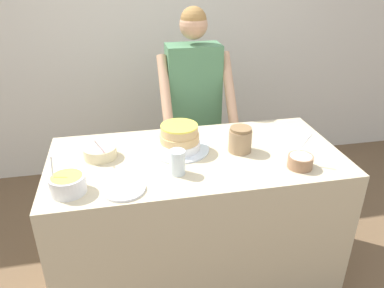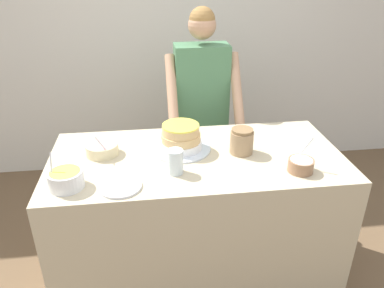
{
  "view_description": "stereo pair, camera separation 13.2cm",
  "coord_description": "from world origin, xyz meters",
  "views": [
    {
      "loc": [
        -0.4,
        -1.44,
        1.93
      ],
      "look_at": [
        -0.03,
        0.36,
        1.01
      ],
      "focal_mm": 35.0,
      "sensor_mm": 36.0,
      "label": 1
    },
    {
      "loc": [
        -0.27,
        -1.46,
        1.93
      ],
      "look_at": [
        -0.03,
        0.36,
        1.01
      ],
      "focal_mm": 35.0,
      "sensor_mm": 36.0,
      "label": 2
    }
  ],
  "objects": [
    {
      "name": "ceramic_plate",
      "position": [
        -0.42,
        0.12,
        0.92
      ],
      "size": [
        0.21,
        0.21,
        0.01
      ],
      "color": "silver",
      "rests_on": "counter"
    },
    {
      "name": "person_baker",
      "position": [
        0.14,
        1.16,
        0.98
      ],
      "size": [
        0.53,
        0.46,
        1.63
      ],
      "color": "#2D2D38",
      "rests_on": "ground_plane"
    },
    {
      "name": "drinking_glass",
      "position": [
        -0.14,
        0.23,
        0.98
      ],
      "size": [
        0.08,
        0.08,
        0.13
      ],
      "color": "silver",
      "rests_on": "counter"
    },
    {
      "name": "counter",
      "position": [
        0.0,
        0.4,
        0.46
      ],
      "size": [
        1.67,
        0.81,
        0.91
      ],
      "color": "#C6B793",
      "rests_on": "ground_plane"
    },
    {
      "name": "stoneware_jar",
      "position": [
        0.26,
        0.41,
        0.98
      ],
      "size": [
        0.13,
        0.13,
        0.15
      ],
      "color": "#9E7F5B",
      "rests_on": "counter"
    },
    {
      "name": "frosting_bowl_yellow",
      "position": [
        -0.68,
        0.16,
        0.96
      ],
      "size": [
        0.17,
        0.17,
        0.18
      ],
      "color": "white",
      "rests_on": "counter"
    },
    {
      "name": "cake",
      "position": [
        -0.08,
        0.49,
        0.98
      ],
      "size": [
        0.35,
        0.35,
        0.16
      ],
      "color": "silver",
      "rests_on": "counter"
    },
    {
      "name": "wall_back",
      "position": [
        0.0,
        1.99,
        1.3
      ],
      "size": [
        10.0,
        0.05,
        2.6
      ],
      "color": "silver",
      "rests_on": "ground_plane"
    },
    {
      "name": "frosting_bowl_white",
      "position": [
        0.52,
        0.16,
        0.95
      ],
      "size": [
        0.13,
        0.13,
        0.18
      ],
      "color": "#936B4C",
      "rests_on": "counter"
    },
    {
      "name": "frosting_bowl_pink",
      "position": [
        -0.54,
        0.49,
        0.95
      ],
      "size": [
        0.18,
        0.18,
        0.15
      ],
      "color": "beige",
      "rests_on": "counter"
    }
  ]
}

